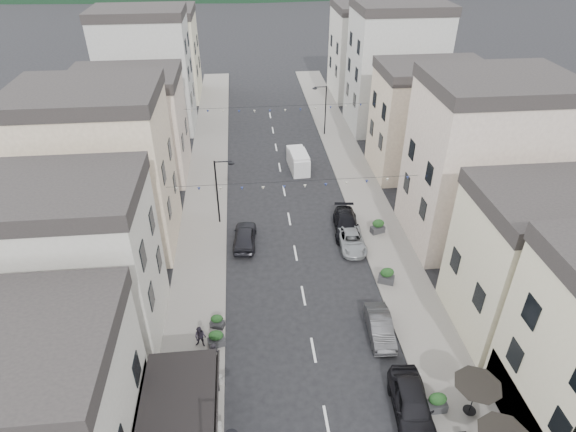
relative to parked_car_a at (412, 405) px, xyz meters
name	(u,v)px	position (x,y,z in m)	size (l,w,h in m)	color
sidewalk_left	(207,189)	(-12.10, 26.00, -0.78)	(4.00, 76.00, 0.12)	slate
sidewalk_right	(358,182)	(2.90, 26.00, -0.78)	(4.00, 76.00, 0.12)	slate
boutique_awning	(182,415)	(-11.85, -1.00, 2.27)	(3.77, 7.50, 3.28)	black
buildings_row_left	(133,111)	(-19.10, 31.75, 5.28)	(10.20, 54.16, 14.00)	#B9B5A9
buildings_row_right	(420,103)	(9.90, 30.59, 5.48)	(10.20, 54.16, 14.50)	beige
streetlamp_left_far	(220,186)	(-10.42, 20.00, 2.86)	(1.70, 0.56, 6.00)	black
streetlamp_right_far	(323,105)	(1.22, 38.00, 2.86)	(1.70, 0.56, 6.00)	black
bollards	(329,426)	(-4.60, -0.50, -0.42)	(11.66, 10.26, 0.60)	gray
bunting_near	(295,185)	(-4.60, 16.00, 4.81)	(19.00, 0.28, 0.62)	black
bunting_far	(278,109)	(-4.60, 32.00, 4.81)	(19.00, 0.28, 0.62)	black
parked_car_a	(412,405)	(0.00, 0.00, 0.00)	(1.99, 4.94, 1.68)	black
parked_car_b	(380,327)	(-0.18, 5.88, -0.17)	(1.43, 4.10, 1.35)	#323234
parked_car_c	(351,240)	(0.00, 15.48, -0.23)	(2.02, 4.38, 1.22)	gray
parked_car_d	(346,224)	(0.00, 17.69, -0.13)	(1.98, 4.87, 1.41)	black
parked_car_e	(245,236)	(-8.57, 16.65, -0.09)	(1.78, 4.43, 1.51)	black
delivery_van	(298,160)	(-2.70, 29.39, 0.18)	(2.05, 4.45, 2.07)	silver
pedestrian_a	(214,356)	(-10.63, 4.22, 0.18)	(0.66, 0.43, 1.81)	black
pedestrian_b	(200,337)	(-11.56, 5.95, 0.05)	(0.75, 0.58, 1.54)	black
planter_la	(216,338)	(-10.60, 5.90, -0.14)	(1.17, 0.81, 1.19)	#2D2D30
planter_lb	(217,321)	(-10.60, 7.47, -0.23)	(1.02, 0.78, 1.01)	#28282A
planter_ra	(437,402)	(1.42, 0.08, -0.10)	(1.16, 0.66, 1.29)	#323234
planter_rb	(387,276)	(1.58, 10.71, -0.10)	(1.30, 1.02, 1.29)	#2E2E31
planter_rc	(378,226)	(2.58, 17.03, -0.10)	(1.27, 0.91, 1.28)	#2D2D30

